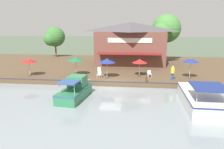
# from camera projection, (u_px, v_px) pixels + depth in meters

# --- Properties ---
(ground_plane) EXTENTS (220.00, 220.00, 0.00)m
(ground_plane) POSITION_uv_depth(u_px,v_px,m) (111.00, 87.00, 25.25)
(ground_plane) COLOR #4C5B47
(quay_deck) EXTENTS (22.00, 56.00, 0.60)m
(quay_deck) POSITION_uv_depth(u_px,v_px,m) (119.00, 67.00, 35.84)
(quay_deck) COLOR brown
(quay_deck) RESTS_ON ground
(quay_edge_fender) EXTENTS (0.20, 50.40, 0.10)m
(quay_edge_fender) POSITION_uv_depth(u_px,v_px,m) (111.00, 82.00, 25.20)
(quay_edge_fender) COLOR #2D2D33
(quay_edge_fender) RESTS_ON quay_deck
(waterfront_restaurant) EXTENTS (10.33, 11.58, 6.91)m
(waterfront_restaurant) POSITION_uv_depth(u_px,v_px,m) (131.00, 43.00, 36.81)
(waterfront_restaurant) COLOR brown
(waterfront_restaurant) RESTS_ON quay_deck
(patio_umbrella_by_entrance) EXTENTS (2.08, 2.08, 2.44)m
(patio_umbrella_by_entrance) POSITION_uv_depth(u_px,v_px,m) (107.00, 61.00, 26.82)
(patio_umbrella_by_entrance) COLOR #B7B7B7
(patio_umbrella_by_entrance) RESTS_ON quay_deck
(patio_umbrella_mid_patio_right) EXTENTS (1.96, 1.96, 2.22)m
(patio_umbrella_mid_patio_right) POSITION_uv_depth(u_px,v_px,m) (140.00, 61.00, 27.78)
(patio_umbrella_mid_patio_right) COLOR #B7B7B7
(patio_umbrella_mid_patio_right) RESTS_ON quay_deck
(patio_umbrella_near_quay_edge) EXTENTS (2.19, 2.19, 2.47)m
(patio_umbrella_near_quay_edge) POSITION_uv_depth(u_px,v_px,m) (75.00, 59.00, 28.01)
(patio_umbrella_near_quay_edge) COLOR #B7B7B7
(patio_umbrella_near_quay_edge) RESTS_ON quay_deck
(patio_umbrella_back_row) EXTENTS (2.03, 2.03, 2.28)m
(patio_umbrella_back_row) POSITION_uv_depth(u_px,v_px,m) (29.00, 61.00, 27.84)
(patio_umbrella_back_row) COLOR #B7B7B7
(patio_umbrella_back_row) RESTS_ON quay_deck
(patio_umbrella_far_corner) EXTENTS (1.93, 1.93, 2.51)m
(patio_umbrella_far_corner) POSITION_uv_depth(u_px,v_px,m) (191.00, 60.00, 26.58)
(patio_umbrella_far_corner) COLOR #B7B7B7
(patio_umbrella_far_corner) RESTS_ON quay_deck
(cafe_chair_facing_river) EXTENTS (0.53, 0.53, 0.85)m
(cafe_chair_facing_river) POSITION_uv_depth(u_px,v_px,m) (99.00, 70.00, 29.69)
(cafe_chair_facing_river) COLOR white
(cafe_chair_facing_river) RESTS_ON quay_deck
(cafe_chair_back_row_seat) EXTENTS (0.56, 0.56, 0.85)m
(cafe_chair_back_row_seat) POSITION_uv_depth(u_px,v_px,m) (149.00, 73.00, 27.57)
(cafe_chair_back_row_seat) COLOR white
(cafe_chair_back_row_seat) RESTS_ON quay_deck
(cafe_chair_beside_entrance) EXTENTS (0.55, 0.55, 0.85)m
(cafe_chair_beside_entrance) POSITION_uv_depth(u_px,v_px,m) (99.00, 74.00, 27.13)
(cafe_chair_beside_entrance) COLOR white
(cafe_chair_beside_entrance) RESTS_ON quay_deck
(person_near_entrance) EXTENTS (0.48, 0.48, 1.70)m
(person_near_entrance) POSITION_uv_depth(u_px,v_px,m) (173.00, 71.00, 26.00)
(person_near_entrance) COLOR #2D5193
(person_near_entrance) RESTS_ON quay_deck
(motorboat_mid_row) EXTENTS (8.46, 3.23, 2.30)m
(motorboat_mid_row) POSITION_uv_depth(u_px,v_px,m) (199.00, 96.00, 19.84)
(motorboat_mid_row) COLOR silver
(motorboat_mid_row) RESTS_ON river_water
(motorboat_fourth_along) EXTENTS (5.83, 2.62, 2.10)m
(motorboat_fourth_along) POSITION_uv_depth(u_px,v_px,m) (77.00, 90.00, 21.58)
(motorboat_fourth_along) COLOR #287047
(motorboat_fourth_along) RESTS_ON river_water
(mooring_post) EXTENTS (0.22, 0.22, 0.99)m
(mooring_post) POSITION_uv_depth(u_px,v_px,m) (146.00, 78.00, 24.90)
(mooring_post) COLOR #473323
(mooring_post) RESTS_ON quay_deck
(tree_downstream_bank) EXTENTS (4.19, 3.99, 6.09)m
(tree_downstream_bank) POSITION_uv_depth(u_px,v_px,m) (54.00, 37.00, 43.82)
(tree_downstream_bank) COLOR brown
(tree_downstream_bank) RESTS_ON quay_deck
(tree_behind_restaurant) EXTENTS (5.34, 5.08, 8.36)m
(tree_behind_restaurant) POSITION_uv_depth(u_px,v_px,m) (166.00, 29.00, 38.90)
(tree_behind_restaurant) COLOR brown
(tree_behind_restaurant) RESTS_ON quay_deck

